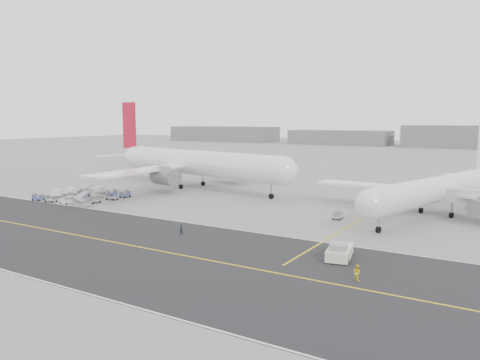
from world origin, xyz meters
The scene contains 11 objects.
ground centered at (0.00, 0.00, 0.00)m, with size 700.00×700.00×0.00m, color gray.
taxiway centered at (5.02, -17.98, 0.01)m, with size 220.00×59.00×0.03m.
horizon_buildings centered at (30.00, 260.00, 0.00)m, with size 520.00×28.00×28.00m, color slate, non-canonical shape.
airliner_a centered at (-19.29, 32.18, 6.55)m, with size 65.32×64.00×22.77m.
airliner_b centered at (40.79, 26.57, 4.90)m, with size 46.94×47.96×16.96m.
pushback_tug centered at (34.90, -8.76, 0.90)m, with size 3.90×7.82×2.20m.
jet_bridge centered at (47.82, 25.98, 3.91)m, with size 14.82×2.95×5.61m.
gse_cluster centered at (-29.79, 5.14, 0.00)m, with size 20.89×20.15×1.86m, color #929397, non-canonical shape.
stray_dolly centered at (26.47, 14.09, 0.00)m, with size 1.41×2.29×1.41m, color silver, non-canonical shape.
ground_crew_a centered at (9.86, -9.45, 0.82)m, with size 0.60×0.39×1.65m, color black.
ground_crew_b centered at (39.33, -15.65, 0.92)m, with size 0.90×0.70×1.85m, color yellow.
Camera 1 is at (54.22, -64.69, 17.61)m, focal length 35.00 mm.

